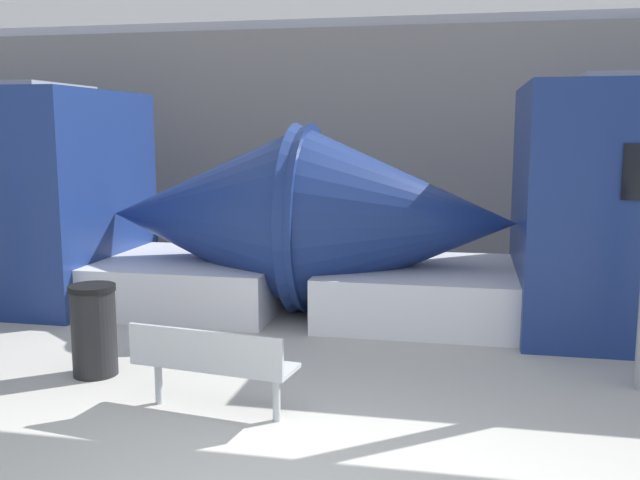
% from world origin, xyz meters
% --- Properties ---
extents(station_wall, '(56.00, 0.20, 5.00)m').
position_xyz_m(station_wall, '(0.00, 9.61, 2.50)').
color(station_wall, gray).
rests_on(station_wall, ground_plane).
extents(bench_near, '(1.54, 0.65, 0.82)m').
position_xyz_m(bench_near, '(-1.18, 1.52, 0.51)').
color(bench_near, '#ADB2B7').
rests_on(bench_near, ground_plane).
extents(trash_bin, '(0.48, 0.48, 0.96)m').
position_xyz_m(trash_bin, '(-2.74, 2.29, 0.48)').
color(trash_bin, black).
rests_on(trash_bin, ground_plane).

